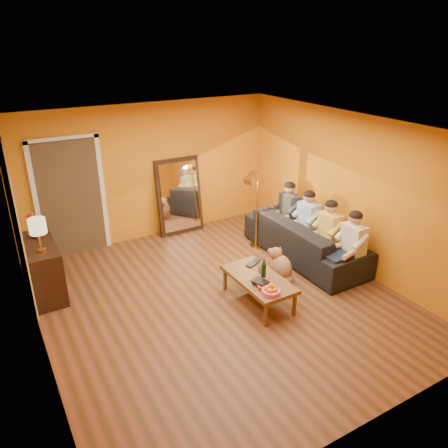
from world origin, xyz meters
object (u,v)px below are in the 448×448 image
person_far_left (353,246)px  sofa (305,239)px  person_mid_right (308,223)px  floor_lamp (257,212)px  coffee_table (258,289)px  laptop (256,264)px  dog (281,266)px  person_far_right (289,213)px  table_lamp (39,235)px  person_mid_left (329,234)px  tumbler (261,269)px  wine_bottle (264,269)px  sideboard (43,268)px  vase (35,232)px  mirror_frame (179,196)px

person_far_left → sofa: bearing=97.4°
person_mid_right → floor_lamp: bearing=133.5°
coffee_table → person_mid_right: (1.66, 0.88, 0.40)m
person_far_left → person_mid_right: 1.10m
sofa → laptop: 1.42m
dog → person_far_right: bearing=35.6°
table_lamp → person_far_right: 4.40m
person_mid_left → tumbler: person_mid_left is taller
wine_bottle → sofa: bearing=29.4°
table_lamp → sideboard: bearing=90.0°
floor_lamp → person_mid_left: (0.65, -1.23, -0.11)m
coffee_table → person_far_left: size_ratio=1.00×
sideboard → laptop: size_ratio=3.94×
floor_lamp → person_far_right: (0.65, -0.13, -0.11)m
floor_lamp → person_mid_left: bearing=-79.2°
tumbler → vase: size_ratio=0.61×
mirror_frame → vase: mirror_frame is taller
table_lamp → person_far_right: bearing=-1.7°
person_mid_left → person_far_right: (0.00, 1.10, 0.00)m
person_far_left → dog: bearing=153.6°
floor_lamp → laptop: floor_lamp is taller
coffee_table → tumbler: tumbler is taller
sofa → sideboard: bearing=75.7°
table_lamp → sofa: 4.37m
coffee_table → dog: 0.71m
sofa → wine_bottle: (-1.48, -0.83, 0.21)m
person_mid_left → tumbler: 1.56m
person_far_right → tumbler: size_ratio=11.29×
person_far_left → table_lamp: bearing=157.8°
person_far_right → wine_bottle: 2.19m
floor_lamp → dog: size_ratio=2.38×
mirror_frame → floor_lamp: bearing=-55.9°
person_mid_left → wine_bottle: size_ratio=3.94×
sideboard → laptop: bearing=-27.6°
coffee_table → vase: vase is taller
table_lamp → person_mid_left: (4.37, -1.23, -0.49)m
dog → person_mid_right: bearing=17.6°
coffee_table → vase: bearing=141.6°
sofa → wine_bottle: bearing=119.4°
person_mid_right → tumbler: (-1.54, -0.76, -0.14)m
mirror_frame → sideboard: size_ratio=1.29×
mirror_frame → wine_bottle: 3.00m
person_mid_left → sofa: bearing=106.1°
coffee_table → laptop: laptop is taller
mirror_frame → person_far_left: size_ratio=1.25×
floor_lamp → laptop: 1.50m
dog → tumbler: dog is taller
mirror_frame → floor_lamp: 1.67m
sideboard → person_mid_right: (4.37, -0.98, 0.18)m
person_mid_left → person_mid_right: (0.00, 0.55, 0.00)m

